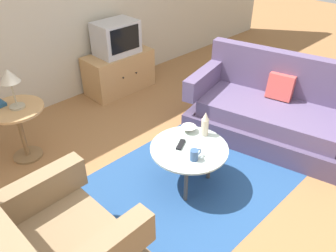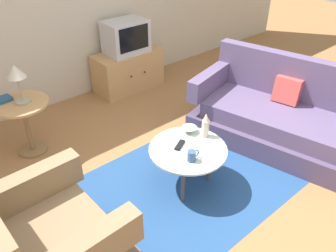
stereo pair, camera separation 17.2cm
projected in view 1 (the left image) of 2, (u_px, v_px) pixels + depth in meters
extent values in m
plane|color=olive|center=(198.00, 197.00, 3.09)|extent=(16.00, 16.00, 0.00)
cube|color=navy|center=(188.00, 183.00, 3.24)|extent=(2.08, 1.52, 0.00)
cube|color=#846B4C|center=(65.00, 246.00, 2.25)|extent=(0.71, 0.64, 0.18)
cube|color=#846B4C|center=(30.00, 195.00, 2.36)|extent=(0.84, 0.16, 0.24)
cube|color=#4B3E5C|center=(267.00, 129.00, 3.81)|extent=(1.25, 1.91, 0.24)
cube|color=#5B4C70|center=(271.00, 113.00, 3.69)|extent=(1.05, 1.61, 0.18)
cube|color=#5B4C70|center=(285.00, 73.00, 3.76)|extent=(0.56, 1.74, 0.49)
cube|color=#5B4C70|center=(205.00, 78.00, 3.93)|extent=(0.86, 0.34, 0.24)
cube|color=#C64C47|center=(281.00, 87.00, 3.71)|extent=(0.23, 0.31, 0.29)
cylinder|color=#B2C6C1|center=(189.00, 148.00, 3.01)|extent=(0.70, 0.70, 0.02)
cylinder|color=#4C4742|center=(173.00, 155.00, 3.27)|extent=(0.04, 0.04, 0.41)
cylinder|color=#4C4742|center=(186.00, 183.00, 2.95)|extent=(0.04, 0.04, 0.41)
cylinder|color=#4C4742|center=(209.00, 161.00, 3.19)|extent=(0.04, 0.04, 0.41)
cylinder|color=tan|center=(15.00, 109.00, 3.26)|extent=(0.55, 0.55, 0.02)
cylinder|color=brown|center=(22.00, 134.00, 3.43)|extent=(0.05, 0.05, 0.57)
cylinder|color=brown|center=(28.00, 155.00, 3.58)|extent=(0.30, 0.30, 0.02)
cube|color=tan|center=(119.00, 72.00, 4.73)|extent=(0.94, 0.46, 0.54)
sphere|color=black|center=(123.00, 78.00, 4.51)|extent=(0.02, 0.02, 0.02)
sphere|color=black|center=(136.00, 73.00, 4.64)|extent=(0.02, 0.02, 0.02)
cube|color=#B7B7BC|center=(116.00, 38.00, 4.46)|extent=(0.56, 0.39, 0.44)
cube|color=black|center=(125.00, 39.00, 4.33)|extent=(0.45, 0.01, 0.31)
cylinder|color=#9E937A|center=(17.00, 107.00, 3.26)|extent=(0.15, 0.15, 0.02)
cylinder|color=#9E937A|center=(14.00, 94.00, 3.18)|extent=(0.02, 0.02, 0.25)
cone|color=beige|center=(8.00, 76.00, 3.08)|extent=(0.19, 0.19, 0.13)
cylinder|color=beige|center=(205.00, 127.00, 3.13)|extent=(0.07, 0.07, 0.17)
cone|color=beige|center=(206.00, 116.00, 3.06)|extent=(0.06, 0.06, 0.07)
cylinder|color=#335184|center=(194.00, 155.00, 2.84)|extent=(0.07, 0.07, 0.10)
torus|color=#335184|center=(198.00, 152.00, 2.87)|extent=(0.07, 0.01, 0.07)
cone|color=silver|center=(189.00, 129.00, 3.20)|extent=(0.14, 0.14, 0.06)
cube|color=black|center=(181.00, 145.00, 3.03)|extent=(0.16, 0.11, 0.02)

